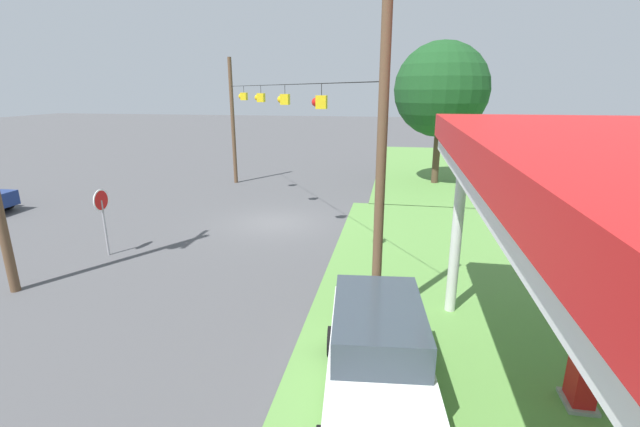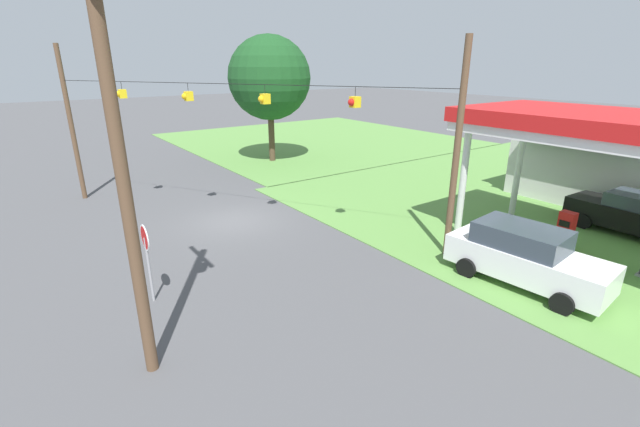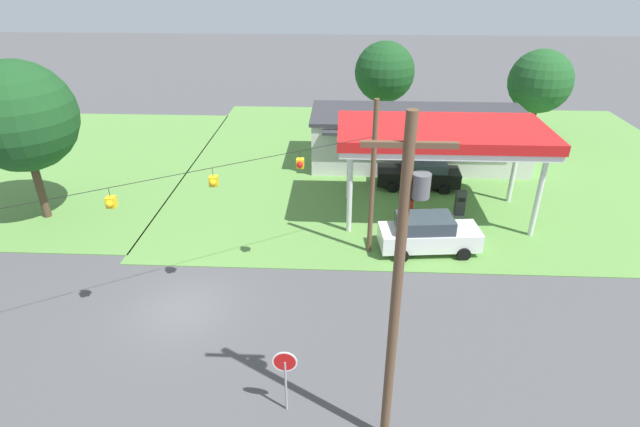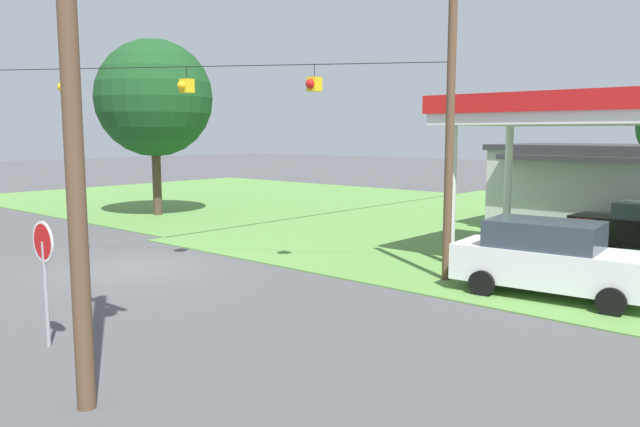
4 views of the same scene
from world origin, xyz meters
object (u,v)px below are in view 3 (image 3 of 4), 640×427
at_px(car_at_pumps_front, 428,234).
at_px(utility_pole_main, 399,284).
at_px(car_at_pumps_rear, 419,174).
at_px(tree_behind_station, 385,72).
at_px(gas_station_canopy, 442,136).
at_px(fuel_pump_near, 408,203).
at_px(stop_sign_roadside, 285,369).
at_px(tree_far_back, 540,82).
at_px(gas_station_store, 418,138).
at_px(fuel_pump_far, 460,205).
at_px(tree_west_verge, 19,117).

bearing_deg(car_at_pumps_front, utility_pole_main, -109.83).
height_order(car_at_pumps_front, car_at_pumps_rear, car_at_pumps_front).
height_order(car_at_pumps_front, tree_behind_station, tree_behind_station).
xyz_separation_m(car_at_pumps_front, tree_behind_station, (-1.00, 20.49, 3.63)).
height_order(gas_station_canopy, fuel_pump_near, gas_station_canopy).
height_order(car_at_pumps_front, stop_sign_roadside, stop_sign_roadside).
distance_m(gas_station_canopy, car_at_pumps_rear, 5.48).
bearing_deg(utility_pole_main, tree_far_back, 64.72).
bearing_deg(tree_far_back, gas_station_store, -150.17).
relative_size(gas_station_store, stop_sign_roadside, 5.99).
distance_m(gas_station_store, tree_far_back, 11.66).
distance_m(fuel_pump_near, car_at_pumps_front, 3.93).
relative_size(gas_station_canopy, utility_pole_main, 1.06).
height_order(fuel_pump_far, car_at_pumps_rear, car_at_pumps_rear).
bearing_deg(fuel_pump_near, car_at_pumps_front, -82.00).
bearing_deg(utility_pole_main, fuel_pump_near, 81.35).
relative_size(car_at_pumps_rear, stop_sign_roadside, 2.10).
bearing_deg(tree_far_back, tree_behind_station, 166.28).
relative_size(fuel_pump_near, stop_sign_roadside, 0.62).
bearing_deg(tree_west_verge, car_at_pumps_front, -7.26).
bearing_deg(fuel_pump_far, car_at_pumps_front, -121.63).
bearing_deg(fuel_pump_near, stop_sign_roadside, -111.26).
bearing_deg(utility_pole_main, tree_west_verge, 143.03).
relative_size(car_at_pumps_rear, tree_far_back, 0.74).
height_order(tree_behind_station, tree_west_verge, tree_west_verge).
bearing_deg(stop_sign_roadside, fuel_pump_far, -120.87).
bearing_deg(gas_station_canopy, tree_behind_station, 96.61).
bearing_deg(gas_station_store, tree_west_verge, -157.21).
relative_size(fuel_pump_near, fuel_pump_far, 1.00).
distance_m(gas_station_canopy, utility_pole_main, 15.51).
height_order(gas_station_store, car_at_pumps_front, gas_station_store).
height_order(stop_sign_roadside, tree_west_verge, tree_west_verge).
distance_m(utility_pole_main, tree_behind_station, 31.69).
height_order(gas_station_store, tree_west_verge, tree_west_verge).
xyz_separation_m(fuel_pump_near, tree_far_back, (11.29, 13.74, 3.90)).
bearing_deg(tree_far_back, car_at_pumps_rear, -135.90).
xyz_separation_m(gas_station_canopy, car_at_pumps_rear, (-0.36, 3.88, -3.86)).
relative_size(gas_station_canopy, stop_sign_roadside, 4.45).
xyz_separation_m(utility_pole_main, tree_west_verge, (-18.36, 13.82, 0.06)).
bearing_deg(car_at_pumps_front, gas_station_store, 80.08).
bearing_deg(fuel_pump_near, tree_west_verge, -176.71).
distance_m(car_at_pumps_rear, utility_pole_main, 19.80).
bearing_deg(tree_behind_station, car_at_pumps_rear, -82.97).
xyz_separation_m(utility_pole_main, tree_behind_station, (1.83, 31.61, -1.20)).
height_order(gas_station_canopy, car_at_pumps_front, gas_station_canopy).
xyz_separation_m(gas_station_store, fuel_pump_near, (-1.46, -8.10, -1.13)).
height_order(gas_station_canopy, car_at_pumps_rear, gas_station_canopy).
distance_m(stop_sign_roadside, tree_far_back, 32.62).
distance_m(gas_station_canopy, fuel_pump_near, 4.32).
relative_size(stop_sign_roadside, utility_pole_main, 0.24).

